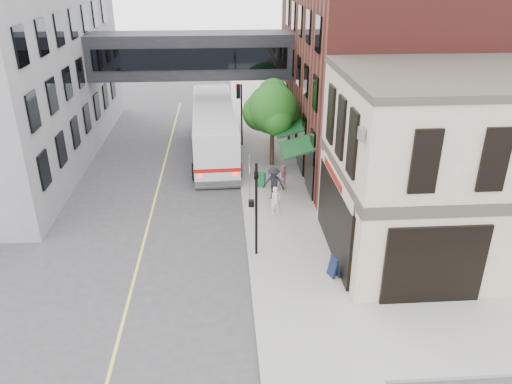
{
  "coord_description": "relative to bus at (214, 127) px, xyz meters",
  "views": [
    {
      "loc": [
        -0.99,
        -17.73,
        12.5
      ],
      "look_at": [
        0.43,
        2.56,
        3.03
      ],
      "focal_mm": 35.0,
      "sensor_mm": 36.0,
      "label": 1
    }
  ],
  "objects": [
    {
      "name": "sidewalk_main",
      "position": [
        3.58,
        -1.82,
        -1.85
      ],
      "size": [
        4.0,
        60.0,
        0.15
      ],
      "primitive_type": "cube",
      "color": "gray",
      "rests_on": "ground"
    },
    {
      "name": "street_tree",
      "position": [
        3.77,
        -2.6,
        1.99
      ],
      "size": [
        3.8,
        3.2,
        5.6
      ],
      "color": "#382619",
      "rests_on": "sidewalk_main"
    },
    {
      "name": "street_sign_pole",
      "position": [
        1.97,
        -8.82,
        0.01
      ],
      "size": [
        0.08,
        0.75,
        3.0
      ],
      "color": "gray",
      "rests_on": "sidewalk_main"
    },
    {
      "name": "lane_marking",
      "position": [
        -3.42,
        -5.82,
        -1.92
      ],
      "size": [
        0.12,
        40.0,
        0.01
      ],
      "primitive_type": "cube",
      "color": "#D8CC4C",
      "rests_on": "ground"
    },
    {
      "name": "sandwich_board",
      "position": [
        5.18,
        -15.85,
        -1.3
      ],
      "size": [
        0.49,
        0.61,
        0.93
      ],
      "primitive_type": "cube",
      "rotation": [
        0.0,
        0.0,
        0.34
      ],
      "color": "#101932",
      "rests_on": "sidewalk_main"
    },
    {
      "name": "brick_building",
      "position": [
        11.56,
        -0.82,
        5.07
      ],
      "size": [
        13.76,
        18.0,
        14.0
      ],
      "color": "#581F1B",
      "rests_on": "ground"
    },
    {
      "name": "traffic_signal_near",
      "position": [
        1.95,
        -13.82,
        1.06
      ],
      "size": [
        0.44,
        0.22,
        4.6
      ],
      "color": "black",
      "rests_on": "sidewalk_main"
    },
    {
      "name": "pedestrian_c",
      "position": [
        3.38,
        -8.03,
        -0.81
      ],
      "size": [
        1.41,
        1.09,
        1.93
      ],
      "primitive_type": "imported",
      "rotation": [
        0.0,
        0.0,
        -0.34
      ],
      "color": "black",
      "rests_on": "sidewalk_main"
    },
    {
      "name": "pedestrian_b",
      "position": [
        4.12,
        -6.85,
        -0.98
      ],
      "size": [
        0.88,
        0.76,
        1.58
      ],
      "primitive_type": "imported",
      "rotation": [
        0.0,
        0.0,
        0.23
      ],
      "color": "#C68091",
      "rests_on": "sidewalk_main"
    },
    {
      "name": "skyway_bridge",
      "position": [
        -1.42,
        2.18,
        4.58
      ],
      "size": [
        14.0,
        3.18,
        3.0
      ],
      "color": "black",
      "rests_on": "ground"
    },
    {
      "name": "pedestrian_a",
      "position": [
        3.29,
        -9.86,
        -1.0
      ],
      "size": [
        0.65,
        0.54,
        1.54
      ],
      "primitive_type": "imported",
      "rotation": [
        0.0,
        0.0,
        0.35
      ],
      "color": "white",
      "rests_on": "sidewalk_main"
    },
    {
      "name": "corner_building",
      "position": [
        10.55,
        -13.82,
        2.29
      ],
      "size": [
        10.19,
        8.12,
        8.45
      ],
      "color": "tan",
      "rests_on": "ground"
    },
    {
      "name": "bus",
      "position": [
        0.0,
        0.0,
        0.0
      ],
      "size": [
        3.44,
        12.82,
        3.43
      ],
      "color": "silver",
      "rests_on": "ground"
    },
    {
      "name": "traffic_signal_far",
      "position": [
        1.84,
        1.18,
        1.42
      ],
      "size": [
        0.53,
        0.28,
        4.5
      ],
      "color": "black",
      "rests_on": "sidewalk_main"
    },
    {
      "name": "ground",
      "position": [
        1.58,
        -15.82,
        -1.92
      ],
      "size": [
        120.0,
        120.0,
        0.0
      ],
      "primitive_type": "plane",
      "color": "#38383A",
      "rests_on": "ground"
    },
    {
      "name": "newspaper_box",
      "position": [
        2.83,
        -6.25,
        -1.35
      ],
      "size": [
        0.52,
        0.49,
        0.85
      ],
      "primitive_type": "cube",
      "rotation": [
        0.0,
        0.0,
        -0.3
      ],
      "color": "#145A2C",
      "rests_on": "sidewalk_main"
    }
  ]
}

